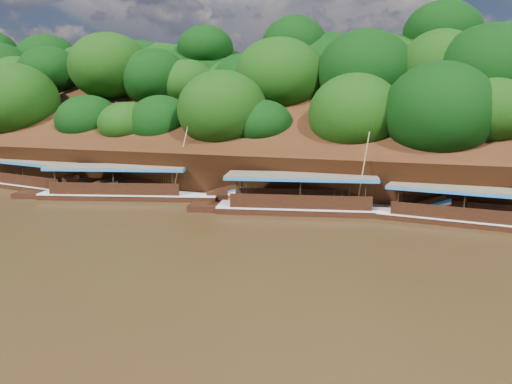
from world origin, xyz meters
TOP-DOWN VIEW (x-y plane):
  - ground at (0.00, 0.00)m, footprint 160.00×160.00m
  - riverbank at (-0.01, 22.73)m, footprint 120.00×30.06m
  - boat_0 at (10.72, 7.50)m, footprint 14.52×3.63m
  - boat_1 at (0.25, 7.76)m, footprint 15.72×5.42m
  - boat_2 at (-14.54, 8.02)m, footprint 16.71×6.40m
  - boat_3 at (-24.08, 8.39)m, footprint 14.38×4.54m
  - reeds at (-2.52, 9.37)m, footprint 49.79×2.11m

SIDE VIEW (x-z plane):
  - ground at x=0.00m, z-range 0.00..0.00m
  - boat_0 at x=10.72m, z-range -2.25..3.30m
  - boat_3 at x=-24.08m, z-range -0.94..2.08m
  - boat_2 at x=-14.54m, z-range -2.85..4.04m
  - boat_1 at x=0.25m, z-range -2.51..3.73m
  - reeds at x=-2.52m, z-range -0.16..1.96m
  - riverbank at x=-0.01m, z-range -7.81..11.59m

